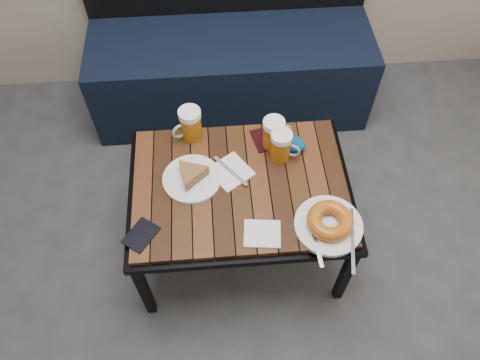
{
  "coord_description": "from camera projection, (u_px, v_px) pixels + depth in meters",
  "views": [
    {
      "loc": [
        0.14,
        -0.11,
        1.92
      ],
      "look_at": [
        0.22,
        0.87,
        0.5
      ],
      "focal_mm": 35.0,
      "sensor_mm": 36.0,
      "label": 1
    }
  ],
  "objects": [
    {
      "name": "bench",
      "position": [
        231.0,
        64.0,
        2.42
      ],
      "size": [
        1.4,
        0.5,
        0.95
      ],
      "color": "black",
      "rests_on": "ground"
    },
    {
      "name": "cafe_table",
      "position": [
        240.0,
        191.0,
        1.78
      ],
      "size": [
        0.84,
        0.62,
        0.47
      ],
      "color": "black",
      "rests_on": "ground"
    },
    {
      "name": "beer_mug_left",
      "position": [
        190.0,
        124.0,
        1.82
      ],
      "size": [
        0.13,
        0.11,
        0.14
      ],
      "rotation": [
        0.0,
        0.0,
        3.62
      ],
      "color": "#A35A0D",
      "rests_on": "cafe_table"
    },
    {
      "name": "beer_mug_centre",
      "position": [
        274.0,
        133.0,
        1.8
      ],
      "size": [
        0.13,
        0.1,
        0.14
      ],
      "rotation": [
        0.0,
        0.0,
        0.34
      ],
      "color": "#A35A0D",
      "rests_on": "cafe_table"
    },
    {
      "name": "beer_mug_right",
      "position": [
        281.0,
        146.0,
        1.77
      ],
      "size": [
        0.13,
        0.1,
        0.13
      ],
      "rotation": [
        0.0,
        0.0,
        -0.39
      ],
      "color": "#A35A0D",
      "rests_on": "cafe_table"
    },
    {
      "name": "plate_pie",
      "position": [
        192.0,
        176.0,
        1.74
      ],
      "size": [
        0.22,
        0.22,
        0.06
      ],
      "color": "white",
      "rests_on": "cafe_table"
    },
    {
      "name": "plate_bagel",
      "position": [
        329.0,
        223.0,
        1.62
      ],
      "size": [
        0.24,
        0.31,
        0.07
      ],
      "color": "white",
      "rests_on": "cafe_table"
    },
    {
      "name": "napkin_left",
      "position": [
        231.0,
        172.0,
        1.77
      ],
      "size": [
        0.19,
        0.19,
        0.01
      ],
      "rotation": [
        0.0,
        0.0,
        0.59
      ],
      "color": "white",
      "rests_on": "cafe_table"
    },
    {
      "name": "napkin_right",
      "position": [
        262.0,
        234.0,
        1.62
      ],
      "size": [
        0.14,
        0.12,
        0.01
      ],
      "rotation": [
        0.0,
        0.0,
        -0.11
      ],
      "color": "white",
      "rests_on": "cafe_table"
    },
    {
      "name": "passport_navy",
      "position": [
        141.0,
        235.0,
        1.62
      ],
      "size": [
        0.14,
        0.15,
        0.01
      ],
      "primitive_type": "cube",
      "rotation": [
        0.0,
        0.0,
        -0.63
      ],
      "color": "black",
      "rests_on": "cafe_table"
    },
    {
      "name": "passport_burgundy",
      "position": [
        264.0,
        139.0,
        1.87
      ],
      "size": [
        0.11,
        0.14,
        0.01
      ],
      "primitive_type": "cube",
      "rotation": [
        0.0,
        0.0,
        0.23
      ],
      "color": "black",
      "rests_on": "cafe_table"
    },
    {
      "name": "knit_pouch",
      "position": [
        290.0,
        143.0,
        1.82
      ],
      "size": [
        0.15,
        0.13,
        0.05
      ],
      "primitive_type": "ellipsoid",
      "rotation": [
        0.0,
        0.0,
        -0.41
      ],
      "color": "navy",
      "rests_on": "cafe_table"
    }
  ]
}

